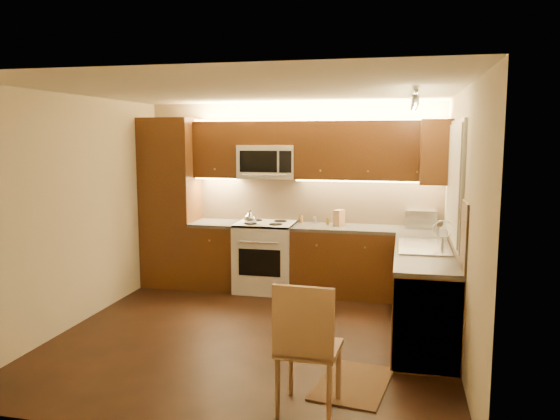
% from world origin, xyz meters
% --- Properties ---
extents(floor, '(4.00, 4.00, 0.01)m').
position_xyz_m(floor, '(0.00, 0.00, 0.00)').
color(floor, black).
rests_on(floor, ground).
extents(ceiling, '(4.00, 4.00, 0.01)m').
position_xyz_m(ceiling, '(0.00, 0.00, 2.50)').
color(ceiling, beige).
rests_on(ceiling, ground).
extents(wall_back, '(4.00, 0.01, 2.50)m').
position_xyz_m(wall_back, '(0.00, 2.00, 1.25)').
color(wall_back, '#C3B48F').
rests_on(wall_back, ground).
extents(wall_front, '(4.00, 0.01, 2.50)m').
position_xyz_m(wall_front, '(0.00, -2.00, 1.25)').
color(wall_front, '#C3B48F').
rests_on(wall_front, ground).
extents(wall_left, '(0.01, 4.00, 2.50)m').
position_xyz_m(wall_left, '(-2.00, 0.00, 1.25)').
color(wall_left, '#C3B48F').
rests_on(wall_left, ground).
extents(wall_right, '(0.01, 4.00, 2.50)m').
position_xyz_m(wall_right, '(2.00, 0.00, 1.25)').
color(wall_right, '#C3B48F').
rests_on(wall_right, ground).
extents(pantry, '(0.70, 0.60, 2.30)m').
position_xyz_m(pantry, '(-1.65, 1.70, 1.15)').
color(pantry, '#42260E').
rests_on(pantry, floor).
extents(base_cab_back_left, '(0.62, 0.60, 0.86)m').
position_xyz_m(base_cab_back_left, '(-0.99, 1.70, 0.43)').
color(base_cab_back_left, '#42260E').
rests_on(base_cab_back_left, floor).
extents(counter_back_left, '(0.62, 0.60, 0.04)m').
position_xyz_m(counter_back_left, '(-0.99, 1.70, 0.88)').
color(counter_back_left, '#393633').
rests_on(counter_back_left, base_cab_back_left).
extents(base_cab_back_right, '(1.92, 0.60, 0.86)m').
position_xyz_m(base_cab_back_right, '(1.04, 1.70, 0.43)').
color(base_cab_back_right, '#42260E').
rests_on(base_cab_back_right, floor).
extents(counter_back_right, '(1.92, 0.60, 0.04)m').
position_xyz_m(counter_back_right, '(1.04, 1.70, 0.88)').
color(counter_back_right, '#393633').
rests_on(counter_back_right, base_cab_back_right).
extents(base_cab_right, '(0.60, 2.00, 0.86)m').
position_xyz_m(base_cab_right, '(1.70, 0.40, 0.43)').
color(base_cab_right, '#42260E').
rests_on(base_cab_right, floor).
extents(counter_right, '(0.60, 2.00, 0.04)m').
position_xyz_m(counter_right, '(1.70, 0.40, 0.88)').
color(counter_right, '#393633').
rests_on(counter_right, base_cab_right).
extents(dishwasher, '(0.58, 0.60, 0.84)m').
position_xyz_m(dishwasher, '(1.70, -0.30, 0.43)').
color(dishwasher, silver).
rests_on(dishwasher, floor).
extents(backsplash_back, '(3.30, 0.02, 0.60)m').
position_xyz_m(backsplash_back, '(0.35, 1.99, 1.20)').
color(backsplash_back, tan).
rests_on(backsplash_back, wall_back).
extents(backsplash_right, '(0.02, 2.00, 0.60)m').
position_xyz_m(backsplash_right, '(1.99, 0.40, 1.20)').
color(backsplash_right, tan).
rests_on(backsplash_right, wall_right).
extents(upper_cab_back_left, '(0.62, 0.35, 0.75)m').
position_xyz_m(upper_cab_back_left, '(-0.99, 1.82, 1.88)').
color(upper_cab_back_left, '#42260E').
rests_on(upper_cab_back_left, wall_back).
extents(upper_cab_back_right, '(1.92, 0.35, 0.75)m').
position_xyz_m(upper_cab_back_right, '(1.04, 1.82, 1.88)').
color(upper_cab_back_right, '#42260E').
rests_on(upper_cab_back_right, wall_back).
extents(upper_cab_bridge, '(0.76, 0.35, 0.31)m').
position_xyz_m(upper_cab_bridge, '(-0.30, 1.82, 2.09)').
color(upper_cab_bridge, '#42260E').
rests_on(upper_cab_bridge, wall_back).
extents(upper_cab_right_corner, '(0.35, 0.50, 0.75)m').
position_xyz_m(upper_cab_right_corner, '(1.82, 1.40, 1.88)').
color(upper_cab_right_corner, '#42260E').
rests_on(upper_cab_right_corner, wall_right).
extents(stove, '(0.76, 0.65, 0.92)m').
position_xyz_m(stove, '(-0.30, 1.68, 0.46)').
color(stove, silver).
rests_on(stove, floor).
extents(microwave, '(0.76, 0.38, 0.44)m').
position_xyz_m(microwave, '(-0.30, 1.81, 1.72)').
color(microwave, silver).
rests_on(microwave, wall_back).
extents(window_frame, '(0.03, 1.44, 1.24)m').
position_xyz_m(window_frame, '(1.99, 0.55, 1.60)').
color(window_frame, silver).
rests_on(window_frame, wall_right).
extents(window_blinds, '(0.02, 1.36, 1.16)m').
position_xyz_m(window_blinds, '(1.97, 0.55, 1.60)').
color(window_blinds, silver).
rests_on(window_blinds, wall_right).
extents(sink, '(0.52, 0.86, 0.15)m').
position_xyz_m(sink, '(1.70, 0.55, 0.98)').
color(sink, silver).
rests_on(sink, counter_right).
extents(faucet, '(0.20, 0.04, 0.30)m').
position_xyz_m(faucet, '(1.88, 0.55, 1.05)').
color(faucet, silver).
rests_on(faucet, counter_right).
extents(track_light_bar, '(0.04, 1.20, 0.03)m').
position_xyz_m(track_light_bar, '(1.55, 0.40, 2.46)').
color(track_light_bar, silver).
rests_on(track_light_bar, ceiling).
extents(kettle, '(0.17, 0.17, 0.19)m').
position_xyz_m(kettle, '(-0.46, 1.50, 1.01)').
color(kettle, silver).
rests_on(kettle, stove).
extents(toaster_oven, '(0.39, 0.29, 0.23)m').
position_xyz_m(toaster_oven, '(1.70, 1.84, 1.01)').
color(toaster_oven, silver).
rests_on(toaster_oven, counter_back_right).
extents(knife_block, '(0.15, 0.18, 0.21)m').
position_xyz_m(knife_block, '(0.67, 1.75, 1.00)').
color(knife_block, '#946842').
rests_on(knife_block, counter_back_right).
extents(spice_jar_a, '(0.05, 0.05, 0.10)m').
position_xyz_m(spice_jar_a, '(0.14, 1.94, 0.95)').
color(spice_jar_a, silver).
rests_on(spice_jar_a, counter_back_right).
extents(spice_jar_b, '(0.05, 0.05, 0.09)m').
position_xyz_m(spice_jar_b, '(0.51, 1.82, 0.95)').
color(spice_jar_b, olive).
rests_on(spice_jar_b, counter_back_right).
extents(spice_jar_c, '(0.06, 0.06, 0.10)m').
position_xyz_m(spice_jar_c, '(0.33, 1.86, 0.95)').
color(spice_jar_c, silver).
rests_on(spice_jar_c, counter_back_right).
extents(spice_jar_d, '(0.04, 0.04, 0.10)m').
position_xyz_m(spice_jar_d, '(0.14, 1.91, 0.95)').
color(spice_jar_d, '#A26430').
rests_on(spice_jar_d, counter_back_right).
extents(soap_bottle, '(0.10, 0.10, 0.19)m').
position_xyz_m(soap_bottle, '(1.93, 1.06, 1.00)').
color(soap_bottle, silver).
rests_on(soap_bottle, counter_right).
extents(rug, '(0.68, 0.91, 0.01)m').
position_xyz_m(rug, '(1.10, -0.90, 0.01)').
color(rug, black).
rests_on(rug, floor).
extents(dining_chair, '(0.47, 0.47, 1.01)m').
position_xyz_m(dining_chair, '(0.81, -1.39, 0.51)').
color(dining_chair, '#946842').
rests_on(dining_chair, floor).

